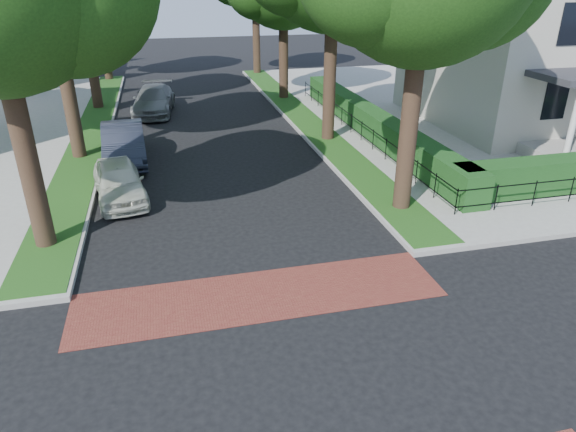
% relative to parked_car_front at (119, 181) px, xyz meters
% --- Properties ---
extents(ground, '(120.00, 120.00, 0.00)m').
position_rel_parked_car_front_xyz_m(ground, '(3.60, -10.16, -0.67)').
color(ground, black).
rests_on(ground, ground).
extents(sidewalk_ne, '(30.00, 30.00, 0.15)m').
position_rel_parked_car_front_xyz_m(sidewalk_ne, '(23.10, 8.84, -0.60)').
color(sidewalk_ne, gray).
rests_on(sidewalk_ne, ground).
extents(crosswalk_far, '(9.00, 2.20, 0.01)m').
position_rel_parked_car_front_xyz_m(crosswalk_far, '(3.60, -6.96, -0.67)').
color(crosswalk_far, maroon).
rests_on(crosswalk_far, ground).
extents(grass_strip_ne, '(1.60, 29.80, 0.02)m').
position_rel_parked_car_front_xyz_m(grass_strip_ne, '(9.00, 8.94, -0.51)').
color(grass_strip_ne, '#184714').
rests_on(grass_strip_ne, sidewalk_ne).
extents(grass_strip_nw, '(1.60, 29.80, 0.02)m').
position_rel_parked_car_front_xyz_m(grass_strip_nw, '(-1.80, 8.94, -0.51)').
color(grass_strip_nw, '#184714').
rests_on(grass_strip_nw, sidewalk_nw).
extents(hedge_main_road, '(1.00, 18.00, 1.20)m').
position_rel_parked_car_front_xyz_m(hedge_main_road, '(11.30, 4.84, 0.08)').
color(hedge_main_road, '#183E15').
rests_on(hedge_main_road, sidewalk_ne).
extents(fence_main_road, '(0.06, 18.00, 0.90)m').
position_rel_parked_car_front_xyz_m(fence_main_road, '(10.50, 4.84, -0.07)').
color(fence_main_road, black).
rests_on(fence_main_road, sidewalk_ne).
extents(parked_car_front, '(2.19, 4.15, 1.35)m').
position_rel_parked_car_front_xyz_m(parked_car_front, '(0.00, 0.00, 0.00)').
color(parked_car_front, beige).
rests_on(parked_car_front, ground).
extents(parked_car_middle, '(1.93, 4.83, 1.56)m').
position_rel_parked_car_front_xyz_m(parked_car_middle, '(0.00, 4.14, 0.11)').
color(parked_car_middle, '#222633').
rests_on(parked_car_middle, ground).
extents(parked_car_rear, '(2.63, 5.26, 1.47)m').
position_rel_parked_car_front_xyz_m(parked_car_rear, '(1.25, 12.27, 0.06)').
color(parked_car_rear, slate).
rests_on(parked_car_rear, ground).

